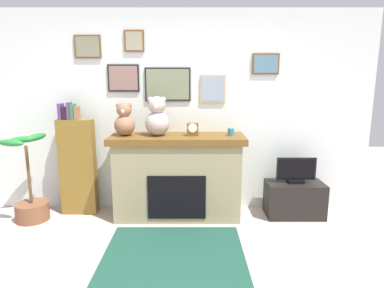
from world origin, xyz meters
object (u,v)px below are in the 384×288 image
object	(u,v)px
bookshelf	(77,164)
tv_stand	(293,199)
mantel_clock	(192,129)
fireplace	(177,176)
candle_jar	(230,132)
teddy_bear_grey	(124,121)
teddy_bear_tan	(156,118)
television	(295,171)
potted_plant	(30,197)

from	to	relation	value
bookshelf	tv_stand	bearing A→B (deg)	-2.05
tv_stand	mantel_clock	distance (m)	1.59
fireplace	candle_jar	size ratio (longest dim) A/B	17.95
candle_jar	teddy_bear_grey	size ratio (longest dim) A/B	0.23
teddy_bear_grey	teddy_bear_tan	size ratio (longest dim) A/B	0.85
candle_jar	mantel_clock	distance (m)	0.47
teddy_bear_grey	mantel_clock	bearing A→B (deg)	-0.09
television	tv_stand	bearing A→B (deg)	90.00
television	mantel_clock	bearing A→B (deg)	-179.83
fireplace	teddy_bear_tan	world-z (taller)	teddy_bear_tan
tv_stand	teddy_bear_tan	bearing A→B (deg)	-179.86
fireplace	bookshelf	bearing A→B (deg)	176.20
mantel_clock	teddy_bear_tan	size ratio (longest dim) A/B	0.33
fireplace	mantel_clock	size ratio (longest dim) A/B	10.54
television	teddy_bear_grey	size ratio (longest dim) A/B	1.21
potted_plant	mantel_clock	size ratio (longest dim) A/B	6.98
teddy_bear_grey	candle_jar	bearing A→B (deg)	0.02
bookshelf	tv_stand	xyz separation A→B (m)	(2.79, -0.10, -0.44)
mantel_clock	teddy_bear_grey	bearing A→B (deg)	179.91
fireplace	teddy_bear_tan	xyz separation A→B (m)	(-0.24, -0.02, 0.74)
potted_plant	candle_jar	xyz separation A→B (m)	(2.47, 0.14, 0.80)
fireplace	tv_stand	world-z (taller)	fireplace
potted_plant	teddy_bear_tan	bearing A→B (deg)	4.94
potted_plant	television	size ratio (longest dim) A/B	2.23
teddy_bear_grey	television	bearing A→B (deg)	0.07
potted_plant	mantel_clock	bearing A→B (deg)	3.85
bookshelf	candle_jar	world-z (taller)	bookshelf
tv_stand	bookshelf	bearing A→B (deg)	177.95
teddy_bear_grey	teddy_bear_tan	bearing A→B (deg)	-0.01
mantel_clock	teddy_bear_grey	world-z (taller)	teddy_bear_grey
teddy_bear_grey	tv_stand	bearing A→B (deg)	0.11
tv_stand	teddy_bear_grey	world-z (taller)	teddy_bear_grey
potted_plant	teddy_bear_tan	size ratio (longest dim) A/B	2.29
television	candle_jar	bearing A→B (deg)	-179.85
teddy_bear_tan	tv_stand	bearing A→B (deg)	0.14
mantel_clock	tv_stand	bearing A→B (deg)	0.23
candle_jar	teddy_bear_tan	bearing A→B (deg)	-179.96
teddy_bear_tan	bookshelf	bearing A→B (deg)	174.34
fireplace	television	bearing A→B (deg)	-0.59
tv_stand	teddy_bear_tan	size ratio (longest dim) A/B	1.49
potted_plant	television	xyz separation A→B (m)	(3.31, 0.14, 0.29)
fireplace	potted_plant	world-z (taller)	potted_plant
fireplace	teddy_bear_grey	world-z (taller)	teddy_bear_grey
fireplace	mantel_clock	distance (m)	0.63
fireplace	mantel_clock	bearing A→B (deg)	-5.86
bookshelf	potted_plant	distance (m)	0.68
potted_plant	television	world-z (taller)	potted_plant
fireplace	television	world-z (taller)	fireplace
bookshelf	teddy_bear_grey	xyz separation A→B (m)	(0.65, -0.10, 0.58)
potted_plant	teddy_bear_tan	world-z (taller)	teddy_bear_tan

